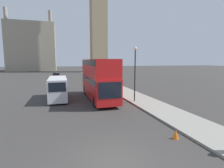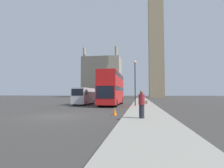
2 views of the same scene
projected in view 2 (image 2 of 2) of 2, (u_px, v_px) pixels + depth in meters
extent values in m
plane|color=#383533|center=(57.00, 116.00, 12.99)|extent=(300.00, 300.00, 0.00)
cube|color=gray|center=(147.00, 117.00, 11.95)|extent=(3.27, 120.00, 0.15)
cube|color=tan|center=(156.00, 45.00, 77.04)|extent=(6.25, 6.25, 46.70)
cube|color=#9E937F|center=(102.00, 77.00, 96.80)|extent=(20.32, 12.86, 21.56)
cylinder|color=#9E937F|center=(84.00, 52.00, 93.51)|extent=(1.54, 1.54, 4.74)
cylinder|color=#9E937F|center=(116.00, 51.00, 90.80)|extent=(1.54, 1.54, 4.74)
cube|color=red|center=(112.00, 95.00, 25.55)|extent=(2.43, 10.27, 2.50)
cube|color=red|center=(112.00, 80.00, 25.67)|extent=(2.43, 10.06, 1.85)
cube|color=black|center=(112.00, 89.00, 25.60)|extent=(2.47, 9.86, 0.55)
cube|color=black|center=(112.00, 76.00, 25.70)|extent=(2.47, 9.65, 0.55)
cube|color=black|center=(105.00, 92.00, 20.49)|extent=(2.14, 0.03, 1.50)
cylinder|color=black|center=(101.00, 103.00, 22.09)|extent=(0.68, 1.13, 1.13)
cylinder|color=black|center=(114.00, 103.00, 21.81)|extent=(0.68, 1.13, 1.13)
cylinder|color=black|center=(110.00, 100.00, 29.17)|extent=(0.68, 1.13, 1.13)
cylinder|color=black|center=(121.00, 100.00, 28.90)|extent=(0.68, 1.13, 1.13)
cube|color=silver|center=(84.00, 96.00, 27.31)|extent=(1.97, 6.18, 2.37)
cube|color=black|center=(77.00, 92.00, 24.28)|extent=(1.67, 0.02, 0.95)
cube|color=black|center=(80.00, 92.00, 25.36)|extent=(2.00, 1.11, 0.76)
cylinder|color=black|center=(75.00, 103.00, 25.30)|extent=(0.49, 0.70, 0.70)
cylinder|color=black|center=(85.00, 103.00, 25.07)|extent=(0.49, 0.70, 0.70)
cylinder|color=black|center=(84.00, 102.00, 29.44)|extent=(0.49, 0.70, 0.70)
cylinder|color=black|center=(92.00, 102.00, 29.21)|extent=(0.49, 0.70, 0.70)
cylinder|color=#23232D|center=(142.00, 111.00, 10.85)|extent=(0.32, 0.32, 0.83)
cylinder|color=maroon|center=(142.00, 99.00, 10.90)|extent=(0.38, 0.38, 0.66)
sphere|color=brown|center=(141.00, 92.00, 10.92)|extent=(0.23, 0.23, 0.23)
cube|color=olive|center=(146.00, 102.00, 10.84)|extent=(0.12, 0.24, 0.20)
cylinder|color=black|center=(135.00, 84.00, 22.37)|extent=(0.12, 0.12, 5.45)
sphere|color=beige|center=(135.00, 62.00, 22.53)|extent=(0.36, 0.36, 0.36)
cube|color=maroon|center=(109.00, 98.00, 53.05)|extent=(1.79, 4.74, 0.75)
cube|color=black|center=(109.00, 95.00, 53.20)|extent=(1.61, 2.28, 0.61)
cylinder|color=black|center=(105.00, 98.00, 51.65)|extent=(0.39, 0.66, 0.66)
cylinder|color=black|center=(110.00, 98.00, 51.43)|extent=(0.39, 0.66, 0.66)
cylinder|color=black|center=(107.00, 98.00, 54.64)|extent=(0.39, 0.66, 0.66)
cylinder|color=black|center=(112.00, 98.00, 54.42)|extent=(0.39, 0.66, 0.66)
cone|color=orange|center=(115.00, 112.00, 13.53)|extent=(0.36, 0.36, 0.55)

